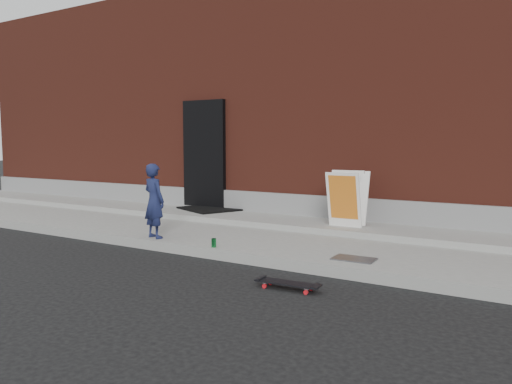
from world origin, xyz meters
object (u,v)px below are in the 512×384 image
Objects in this scene: skateboard at (288,284)px; soda_can at (214,243)px; pizza_sign at (347,198)px; child at (154,201)px.

soda_can is (-1.63, 0.83, 0.15)m from skateboard.
pizza_sign reaches higher than soda_can.
skateboard is 3.09m from pizza_sign.
child is 9.23× the size of soda_can.
soda_can is at bearing 153.09° from skateboard.
pizza_sign is 7.36× the size of soda_can.
pizza_sign is 2.50m from soda_can.
soda_can is at bearing -118.23° from pizza_sign.
child reaches higher than soda_can.
skateboard is at bearing -26.91° from soda_can.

